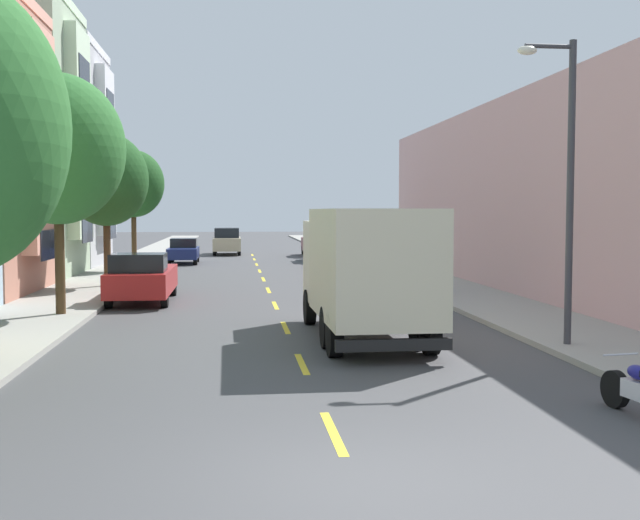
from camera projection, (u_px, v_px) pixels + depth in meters
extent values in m
plane|color=#424244|center=(261.00, 274.00, 38.79)|extent=(160.00, 160.00, 0.00)
cube|color=#99968E|center=(109.00, 277.00, 36.01)|extent=(3.20, 120.00, 0.14)
cube|color=#99968E|center=(410.00, 275.00, 37.60)|extent=(3.20, 120.00, 0.14)
cube|color=yellow|center=(333.00, 432.00, 11.02)|extent=(0.14, 2.20, 0.01)
cube|color=yellow|center=(302.00, 364.00, 15.98)|extent=(0.14, 2.20, 0.01)
cube|color=yellow|center=(285.00, 328.00, 20.94)|extent=(0.14, 2.20, 0.01)
cube|color=yellow|center=(275.00, 305.00, 25.90)|extent=(0.14, 2.20, 0.01)
cube|color=yellow|center=(268.00, 290.00, 30.86)|extent=(0.14, 2.20, 0.01)
cube|color=yellow|center=(263.00, 279.00, 35.82)|extent=(0.14, 2.20, 0.01)
cube|color=yellow|center=(260.00, 271.00, 40.78)|extent=(0.14, 2.20, 0.01)
cube|color=yellow|center=(257.00, 264.00, 45.74)|extent=(0.14, 2.20, 0.01)
cube|color=yellow|center=(254.00, 259.00, 50.70)|extent=(0.14, 2.20, 0.01)
cube|color=yellow|center=(252.00, 255.00, 55.65)|extent=(0.14, 2.20, 0.01)
cube|color=#E19B83|center=(21.00, 0.00, 28.12)|extent=(0.60, 7.47, 0.44)
cube|color=#E19B83|center=(39.00, 141.00, 28.49)|extent=(0.55, 3.36, 8.21)
cube|color=#1E232D|center=(49.00, 245.00, 28.76)|extent=(0.04, 2.56, 1.10)
cube|color=#1E232D|center=(47.00, 159.00, 28.57)|extent=(0.04, 2.56, 1.10)
cube|color=#1E232D|center=(46.00, 72.00, 28.37)|extent=(0.04, 2.56, 1.10)
cube|color=beige|center=(65.00, 5.00, 35.61)|extent=(0.60, 7.47, 0.44)
cube|color=beige|center=(79.00, 135.00, 36.04)|extent=(0.55, 3.36, 9.62)
cube|color=#1E232D|center=(87.00, 231.00, 36.35)|extent=(0.04, 2.56, 1.10)
cube|color=#1E232D|center=(86.00, 151.00, 36.12)|extent=(0.04, 2.56, 1.10)
cube|color=#1E232D|center=(84.00, 70.00, 35.89)|extent=(0.04, 2.56, 1.10)
cube|color=silver|center=(94.00, 49.00, 43.25)|extent=(0.60, 7.47, 0.44)
cube|color=silver|center=(106.00, 153.00, 43.66)|extent=(0.55, 3.36, 9.27)
cube|color=#1E232D|center=(113.00, 229.00, 43.96)|extent=(0.04, 2.56, 1.10)
cube|color=#1E232D|center=(111.00, 165.00, 43.74)|extent=(0.04, 2.56, 1.10)
cube|color=#1E232D|center=(110.00, 101.00, 43.52)|extent=(0.04, 2.56, 1.10)
cube|color=#CC9E9E|center=(624.00, 196.00, 30.17)|extent=(10.00, 36.00, 7.45)
cylinder|color=#47331E|center=(60.00, 260.00, 22.66)|extent=(0.28, 0.28, 3.15)
ellipsoid|color=#2D6B2D|center=(58.00, 149.00, 22.46)|extent=(3.87, 3.87, 4.36)
cylinder|color=#47331E|center=(107.00, 250.00, 31.23)|extent=(0.28, 0.28, 2.86)
ellipsoid|color=#1E4C1E|center=(106.00, 179.00, 31.05)|extent=(3.35, 3.35, 3.73)
cylinder|color=#47331E|center=(134.00, 239.00, 39.77)|extent=(0.26, 0.26, 3.11)
ellipsoid|color=#1E4C1E|center=(133.00, 184.00, 39.60)|extent=(3.13, 3.13, 3.42)
cylinder|color=#38383D|center=(570.00, 194.00, 17.37)|extent=(0.16, 0.16, 6.76)
cylinder|color=#38383D|center=(549.00, 46.00, 17.11)|extent=(1.10, 0.10, 0.10)
ellipsoid|color=silver|center=(527.00, 50.00, 17.06)|extent=(0.44, 0.28, 0.20)
cube|color=beige|center=(372.00, 263.00, 18.01)|extent=(2.44, 4.96, 2.53)
cube|color=beige|center=(348.00, 261.00, 21.61)|extent=(2.32, 1.92, 2.20)
cube|color=black|center=(343.00, 242.00, 22.47)|extent=(2.02, 0.10, 0.97)
cube|color=black|center=(394.00, 345.00, 15.74)|extent=(2.40, 0.18, 0.24)
cylinder|color=black|center=(385.00, 306.00, 21.87)|extent=(0.29, 0.96, 0.96)
cylinder|color=black|center=(310.00, 307.00, 21.61)|extent=(0.29, 0.96, 0.96)
cylinder|color=black|center=(431.00, 333.00, 16.98)|extent=(0.29, 0.96, 0.96)
cylinder|color=black|center=(334.00, 335.00, 16.72)|extent=(0.29, 0.96, 0.96)
cylinder|color=black|center=(418.00, 326.00, 18.07)|extent=(0.29, 0.96, 0.96)
cylinder|color=black|center=(328.00, 327.00, 17.81)|extent=(0.29, 0.96, 0.96)
cube|color=orange|center=(343.00, 258.00, 41.76)|extent=(1.86, 4.52, 0.60)
cube|color=black|center=(344.00, 248.00, 41.50)|extent=(1.61, 2.18, 0.50)
cylinder|color=black|center=(353.00, 262.00, 43.37)|extent=(0.23, 0.66, 0.66)
cylinder|color=black|center=(325.00, 262.00, 43.22)|extent=(0.23, 0.66, 0.66)
cylinder|color=black|center=(362.00, 265.00, 40.34)|extent=(0.23, 0.66, 0.66)
cylinder|color=black|center=(332.00, 266.00, 40.18)|extent=(0.23, 0.66, 0.66)
cube|color=#AD1E1E|center=(143.00, 281.00, 26.98)|extent=(2.01, 5.30, 0.80)
cube|color=black|center=(139.00, 263.00, 25.78)|extent=(1.76, 1.59, 0.60)
cylinder|color=black|center=(109.00, 298.00, 25.12)|extent=(0.22, 0.66, 0.66)
cylinder|color=black|center=(165.00, 297.00, 25.32)|extent=(0.22, 0.66, 0.66)
cylinder|color=black|center=(124.00, 287.00, 28.70)|extent=(0.22, 0.66, 0.66)
cylinder|color=black|center=(173.00, 287.00, 28.89)|extent=(0.22, 0.66, 0.66)
cube|color=navy|center=(183.00, 253.00, 46.50)|extent=(1.74, 4.00, 0.62)
cube|color=black|center=(184.00, 243.00, 46.94)|extent=(1.53, 1.68, 0.55)
cylinder|color=black|center=(169.00, 260.00, 45.08)|extent=(0.22, 0.66, 0.66)
cylinder|color=black|center=(195.00, 259.00, 45.26)|extent=(0.22, 0.66, 0.66)
cylinder|color=black|center=(172.00, 257.00, 47.78)|extent=(0.22, 0.66, 0.66)
cylinder|color=black|center=(197.00, 257.00, 47.95)|extent=(0.22, 0.66, 0.66)
cube|color=silver|center=(387.00, 278.00, 29.11)|extent=(1.87, 4.72, 0.62)
cube|color=black|center=(389.00, 263.00, 28.70)|extent=(1.63, 2.84, 0.55)
cylinder|color=black|center=(398.00, 282.00, 30.81)|extent=(0.23, 0.66, 0.66)
cylinder|color=black|center=(359.00, 283.00, 30.61)|extent=(0.23, 0.66, 0.66)
cylinder|color=black|center=(418.00, 290.00, 27.64)|extent=(0.23, 0.66, 0.66)
cylinder|color=black|center=(374.00, 291.00, 27.45)|extent=(0.23, 0.66, 0.66)
cube|color=#195B60|center=(326.00, 249.00, 48.69)|extent=(1.95, 4.80, 0.90)
cube|color=black|center=(326.00, 236.00, 48.64)|extent=(1.72, 2.79, 0.70)
cylinder|color=black|center=(336.00, 254.00, 50.44)|extent=(0.22, 0.66, 0.66)
cylinder|color=black|center=(310.00, 255.00, 50.24)|extent=(0.22, 0.66, 0.66)
cylinder|color=black|center=(343.00, 257.00, 47.20)|extent=(0.22, 0.66, 0.66)
cylinder|color=black|center=(315.00, 258.00, 47.01)|extent=(0.22, 0.66, 0.66)
cube|color=maroon|center=(317.00, 245.00, 54.64)|extent=(2.08, 4.85, 0.90)
cube|color=black|center=(317.00, 233.00, 54.59)|extent=(1.79, 2.83, 0.70)
cylinder|color=black|center=(327.00, 250.00, 56.36)|extent=(0.24, 0.67, 0.66)
cylinder|color=black|center=(303.00, 250.00, 56.22)|extent=(0.24, 0.67, 0.66)
cylinder|color=black|center=(332.00, 252.00, 53.12)|extent=(0.24, 0.67, 0.66)
cylinder|color=black|center=(306.00, 252.00, 52.97)|extent=(0.24, 0.67, 0.66)
cube|color=tan|center=(227.00, 244.00, 56.28)|extent=(1.95, 4.80, 0.90)
cube|color=black|center=(227.00, 233.00, 56.23)|extent=(1.72, 2.78, 0.70)
cylinder|color=black|center=(214.00, 251.00, 54.59)|extent=(0.22, 0.66, 0.66)
cylinder|color=black|center=(239.00, 251.00, 54.78)|extent=(0.22, 0.66, 0.66)
cylinder|color=black|center=(215.00, 249.00, 57.83)|extent=(0.22, 0.66, 0.66)
cylinder|color=black|center=(239.00, 249.00, 58.02)|extent=(0.22, 0.66, 0.66)
cylinder|color=black|center=(615.00, 389.00, 12.41)|extent=(0.22, 0.61, 0.60)
ellipsoid|color=navy|center=(638.00, 372.00, 11.85)|extent=(0.24, 0.48, 0.22)
cylinder|color=silver|center=(620.00, 354.00, 12.26)|extent=(0.62, 0.12, 0.03)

